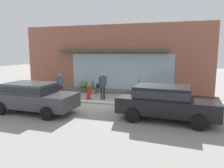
{
  "coord_description": "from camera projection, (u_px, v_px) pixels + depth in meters",
  "views": [
    {
      "loc": [
        4.66,
        -11.75,
        3.11
      ],
      "look_at": [
        0.64,
        1.2,
        1.0
      ],
      "focal_mm": 34.18,
      "sensor_mm": 36.0,
      "label": 1
    }
  ],
  "objects": [
    {
      "name": "parked_car_dark_gray",
      "position": [
        33.0,
        96.0,
        10.8
      ],
      "size": [
        4.34,
        2.04,
        1.51
      ],
      "rotation": [
        0.0,
        0.0,
        -0.02
      ],
      "color": "#383A3D",
      "rests_on": "ground_plane"
    },
    {
      "name": "storefront",
      "position": [
        112.0,
        60.0,
        15.55
      ],
      "size": [
        14.0,
        0.81,
        4.97
      ],
      "color": "#935642",
      "rests_on": "ground_plane"
    },
    {
      "name": "parked_car_black",
      "position": [
        165.0,
        100.0,
        9.65
      ],
      "size": [
        4.48,
        2.33,
        1.55
      ],
      "rotation": [
        0.0,
        0.0,
        -0.06
      ],
      "color": "black",
      "rests_on": "ground_plane"
    },
    {
      "name": "potted_plant_window_center",
      "position": [
        53.0,
        88.0,
        16.61
      ],
      "size": [
        0.37,
        0.37,
        0.53
      ],
      "color": "#B7B2A3",
      "rests_on": "ground_plane"
    },
    {
      "name": "ground_plane",
      "position": [
        96.0,
        103.0,
        12.93
      ],
      "size": [
        60.0,
        60.0,
        0.0
      ],
      "primitive_type": "plane",
      "color": "gray"
    },
    {
      "name": "potted_plant_doorstep",
      "position": [
        93.0,
        87.0,
        15.6
      ],
      "size": [
        0.41,
        0.41,
        1.05
      ],
      "color": "#9E6042",
      "rests_on": "ground_plane"
    },
    {
      "name": "potted_plant_window_right",
      "position": [
        84.0,
        86.0,
        16.16
      ],
      "size": [
        0.55,
        0.55,
        0.87
      ],
      "color": "#4C4C51",
      "rests_on": "ground_plane"
    },
    {
      "name": "potted_plant_near_hydrant",
      "position": [
        139.0,
        86.0,
        15.0
      ],
      "size": [
        0.27,
        0.27,
        1.33
      ],
      "color": "#33473D",
      "rests_on": "ground_plane"
    },
    {
      "name": "fire_hydrant",
      "position": [
        89.0,
        92.0,
        13.73
      ],
      "size": [
        0.4,
        0.36,
        0.97
      ],
      "color": "red",
      "rests_on": "ground_plane"
    },
    {
      "name": "curb_strip",
      "position": [
        95.0,
        102.0,
        12.73
      ],
      "size": [
        14.0,
        0.24,
        0.12
      ],
      "primitive_type": "cube",
      "color": "#B2B2AD",
      "rests_on": "ground_plane"
    },
    {
      "name": "pedestrian_passerby",
      "position": [
        60.0,
        84.0,
        14.35
      ],
      "size": [
        0.36,
        0.35,
        1.6
      ],
      "rotation": [
        0.0,
        0.0,
        3.9
      ],
      "color": "#232328",
      "rests_on": "ground_plane"
    },
    {
      "name": "pedestrian_with_handbag",
      "position": [
        102.0,
        84.0,
        13.61
      ],
      "size": [
        0.62,
        0.44,
        1.73
      ],
      "rotation": [
        0.0,
        0.0,
        3.74
      ],
      "color": "#232328",
      "rests_on": "ground_plane"
    }
  ]
}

